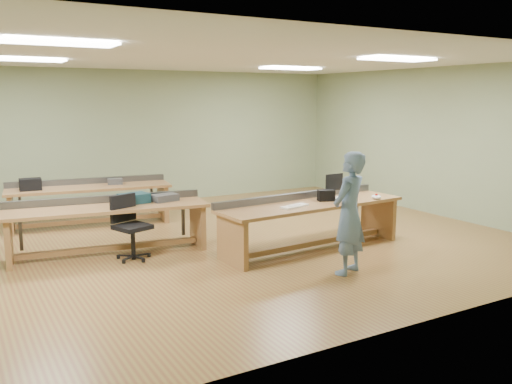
% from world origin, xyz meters
% --- Properties ---
extents(floor, '(10.00, 10.00, 0.00)m').
position_xyz_m(floor, '(0.00, 0.00, 0.00)').
color(floor, olive).
rests_on(floor, ground).
extents(ceiling, '(10.00, 10.00, 0.00)m').
position_xyz_m(ceiling, '(0.00, 0.00, 3.00)').
color(ceiling, silver).
rests_on(ceiling, wall_back).
extents(wall_back, '(10.00, 0.04, 3.00)m').
position_xyz_m(wall_back, '(0.00, 4.00, 1.50)').
color(wall_back, gray).
rests_on(wall_back, floor).
extents(wall_front, '(10.00, 0.04, 3.00)m').
position_xyz_m(wall_front, '(0.00, -4.00, 1.50)').
color(wall_front, gray).
rests_on(wall_front, floor).
extents(wall_right, '(0.04, 8.00, 3.00)m').
position_xyz_m(wall_right, '(5.00, 0.00, 1.50)').
color(wall_right, gray).
rests_on(wall_right, floor).
extents(fluor_panels, '(6.20, 3.50, 0.03)m').
position_xyz_m(fluor_panels, '(0.00, 0.00, 2.97)').
color(fluor_panels, white).
rests_on(fluor_panels, ceiling).
extents(workbench_front, '(3.22, 1.07, 0.86)m').
position_xyz_m(workbench_front, '(1.23, -1.04, 0.56)').
color(workbench_front, '#9E6E42').
rests_on(workbench_front, floor).
extents(workbench_mid, '(3.09, 1.20, 0.86)m').
position_xyz_m(workbench_mid, '(-1.62, 0.28, 0.56)').
color(workbench_mid, '#9E6E42').
rests_on(workbench_mid, floor).
extents(workbench_back, '(3.02, 1.16, 0.86)m').
position_xyz_m(workbench_back, '(-1.42, 2.36, 0.56)').
color(workbench_back, '#9E6E42').
rests_on(workbench_back, floor).
extents(person, '(0.72, 0.62, 1.68)m').
position_xyz_m(person, '(0.96, -2.29, 0.84)').
color(person, '#6684A6').
rests_on(person, floor).
extents(laptop_base, '(0.35, 0.29, 0.04)m').
position_xyz_m(laptop_base, '(1.77, -1.06, 0.77)').
color(laptop_base, black).
rests_on(laptop_base, workbench_front).
extents(laptop_screen, '(0.35, 0.02, 0.27)m').
position_xyz_m(laptop_screen, '(1.77, -0.93, 1.02)').
color(laptop_screen, black).
rests_on(laptop_screen, laptop_base).
extents(keyboard, '(0.51, 0.29, 0.03)m').
position_xyz_m(keyboard, '(0.80, -1.22, 0.76)').
color(keyboard, silver).
rests_on(keyboard, workbench_front).
extents(trackball_mouse, '(0.17, 0.19, 0.07)m').
position_xyz_m(trackball_mouse, '(2.33, -1.32, 0.79)').
color(trackball_mouse, white).
rests_on(trackball_mouse, workbench_front).
extents(camera_bag, '(0.30, 0.24, 0.18)m').
position_xyz_m(camera_bag, '(1.53, -1.03, 0.84)').
color(camera_bag, black).
rests_on(camera_bag, workbench_front).
extents(task_chair, '(0.66, 0.66, 0.96)m').
position_xyz_m(task_chair, '(-1.41, -0.16, 0.35)').
color(task_chair, black).
rests_on(task_chair, floor).
extents(parts_bin_teal, '(0.48, 0.39, 0.15)m').
position_xyz_m(parts_bin_teal, '(-1.20, 0.31, 0.83)').
color(parts_bin_teal, '#12303A').
rests_on(parts_bin_teal, workbench_mid).
extents(parts_bin_grey, '(0.44, 0.32, 0.11)m').
position_xyz_m(parts_bin_grey, '(-0.72, 0.23, 0.80)').
color(parts_bin_grey, '#37383A').
rests_on(parts_bin_grey, workbench_mid).
extents(mug, '(0.15, 0.15, 0.10)m').
position_xyz_m(mug, '(-1.36, 0.24, 0.80)').
color(mug, '#37383A').
rests_on(mug, workbench_mid).
extents(drinks_can, '(0.06, 0.06, 0.11)m').
position_xyz_m(drinks_can, '(-1.56, 0.21, 0.81)').
color(drinks_can, silver).
rests_on(drinks_can, workbench_mid).
extents(storage_box_back, '(0.38, 0.29, 0.21)m').
position_xyz_m(storage_box_back, '(-2.43, 2.42, 0.85)').
color(storage_box_back, black).
rests_on(storage_box_back, workbench_back).
extents(tray_back, '(0.31, 0.26, 0.11)m').
position_xyz_m(tray_back, '(-0.93, 2.36, 0.80)').
color(tray_back, '#37383A').
rests_on(tray_back, workbench_back).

